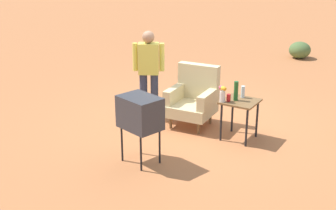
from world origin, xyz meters
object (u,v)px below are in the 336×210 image
Objects in this scene: bottle_short_clear at (243,92)px; flower_vase at (223,93)px; armchair at (193,98)px; tv_on_stand at (140,113)px; person_standing at (149,69)px; side_table at (240,107)px; soda_can_red at (229,98)px; bottle_wine_green at (236,91)px.

flower_vase reaches higher than bottle_short_clear.
armchair is 5.30× the size of bottle_short_clear.
armchair is 4.00× the size of flower_vase.
person_standing reaches higher than tv_on_stand.
flower_vase is (1.57, -0.21, -0.12)m from person_standing.
side_table is 1.83m from person_standing.
side_table is (0.96, -0.18, 0.07)m from armchair.
bottle_short_clear is 1.64× the size of soda_can_red.
person_standing is at bearing -174.87° from bottle_short_clear.
soda_can_red is at bearing 45.08° from flower_vase.
person_standing reaches higher than flower_vase.
armchair is 8.69× the size of soda_can_red.
person_standing is at bearing 179.94° from side_table.
armchair is 1.76m from tv_on_stand.
bottle_wine_green is at bearing -103.05° from bottle_short_clear.
bottle_wine_green is (0.83, 1.53, 0.05)m from tv_on_stand.
person_standing reaches higher than armchair.
bottle_short_clear is (0.87, 1.72, -0.01)m from tv_on_stand.
soda_can_red is (0.75, 1.43, -0.05)m from tv_on_stand.
armchair reaches higher than soda_can_red.
side_table is 0.41× the size of person_standing.
bottle_short_clear is (0.93, -0.02, 0.28)m from armchair.
flower_vase is (-0.08, -0.08, 0.09)m from soda_can_red.
armchair reaches higher than bottle_short_clear.
soda_can_red is (-0.12, -0.29, -0.04)m from bottle_short_clear.
bottle_wine_green is at bearing 61.61° from tv_on_stand.
tv_on_stand is (0.06, -1.74, 0.28)m from armchair.
bottle_short_clear is at bearing -0.99° from armchair.
person_standing is at bearing 179.02° from bottle_wine_green.
bottle_wine_green is (1.72, -0.03, -0.10)m from person_standing.
person_standing is (-1.79, 0.00, 0.37)m from side_table.
side_table is at bearing -0.06° from person_standing.
person_standing is (-0.89, 1.56, 0.16)m from tv_on_stand.
soda_can_red is at bearing 62.34° from tv_on_stand.
flower_vase is at bearing -27.54° from armchair.
tv_on_stand is 1.74m from bottle_wine_green.
armchair is 0.65× the size of person_standing.
person_standing reaches higher than side_table.
side_table is at bearing -79.50° from bottle_short_clear.
armchair is at bearing 11.84° from person_standing.
person_standing reaches higher than bottle_wine_green.
person_standing is at bearing -168.16° from armchair.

